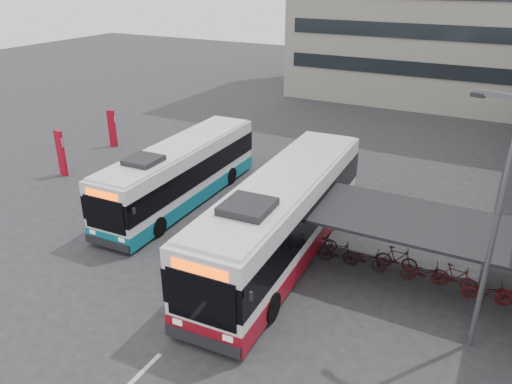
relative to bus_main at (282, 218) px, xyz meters
The scene contains 9 objects.
ground 4.32m from the bus_main, 147.92° to the right, with size 120.00×120.00×0.00m, color #28282B.
bike_shelter 5.25m from the bus_main, 10.06° to the left, with size 10.00×4.00×2.54m.
road_markings 5.46m from the bus_main, 99.27° to the right, with size 0.15×7.60×0.01m.
bus_main is the anchor object (origin of this frame).
bus_teal 7.37m from the bus_main, 160.59° to the left, with size 2.86×11.51×3.38m.
pedestrian 6.94m from the bus_main, behind, with size 0.67×0.44×1.85m, color black.
lamp_post 8.51m from the bus_main, 15.44° to the right, with size 1.42×0.54×8.24m.
sign_totem_mid 15.43m from the bus_main, behind, with size 0.60×0.23×2.75m.
sign_totem_north 18.03m from the bus_main, 155.32° to the left, with size 0.53×0.31×2.53m.
Camera 1 is at (11.02, -14.67, 11.24)m, focal length 35.00 mm.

